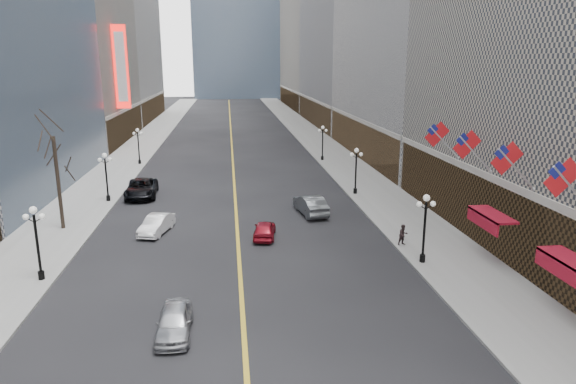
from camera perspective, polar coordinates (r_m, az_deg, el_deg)
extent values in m
cube|color=gray|center=(72.51, 4.97, 4.14)|extent=(6.00, 230.00, 0.15)
cube|color=gray|center=(72.33, -17.36, 3.52)|extent=(6.00, 230.00, 0.15)
cube|color=gold|center=(80.92, -6.27, 5.12)|extent=(0.25, 200.00, 0.02)
cube|color=brown|center=(35.98, 25.37, -3.53)|extent=(2.80, 41.00, 5.00)
cube|color=brown|center=(71.21, 8.83, 5.90)|extent=(2.80, 35.00, 5.00)
cube|color=gray|center=(110.78, 9.94, 19.89)|extent=(26.00, 40.00, 48.00)
cube|color=brown|center=(108.06, 3.47, 8.85)|extent=(2.80, 39.00, 5.00)
cube|color=brown|center=(150.44, 0.57, 10.39)|extent=(2.80, 45.00, 5.00)
cube|color=brown|center=(89.32, -18.33, 7.02)|extent=(2.80, 29.00, 5.00)
cube|color=brown|center=(122.65, -15.23, 9.02)|extent=(2.80, 37.00, 5.00)
cylinder|color=black|center=(34.60, 14.71, -7.13)|extent=(0.36, 0.36, 0.50)
cylinder|color=black|center=(34.02, 14.89, -4.38)|extent=(0.16, 0.16, 4.00)
sphere|color=white|center=(33.38, 15.14, -0.63)|extent=(0.44, 0.44, 0.44)
sphere|color=white|center=(33.31, 14.38, -1.32)|extent=(0.36, 0.36, 0.36)
sphere|color=white|center=(33.64, 15.81, -1.27)|extent=(0.36, 0.36, 0.36)
cylinder|color=black|center=(50.97, 7.48, 0.12)|extent=(0.36, 0.36, 0.50)
cylinder|color=black|center=(50.58, 7.54, 2.04)|extent=(0.16, 0.16, 4.00)
sphere|color=white|center=(50.15, 7.63, 4.61)|extent=(0.44, 0.44, 0.44)
sphere|color=white|center=(50.11, 7.11, 4.16)|extent=(0.36, 0.36, 0.36)
sphere|color=white|center=(50.33, 8.11, 4.17)|extent=(0.36, 0.36, 0.36)
cylinder|color=black|center=(68.17, 3.83, 3.79)|extent=(0.36, 0.36, 0.50)
cylinder|color=black|center=(67.87, 3.86, 5.25)|extent=(0.16, 0.16, 4.00)
sphere|color=white|center=(67.55, 3.89, 7.17)|extent=(0.44, 0.44, 0.44)
sphere|color=white|center=(67.52, 3.51, 6.84)|extent=(0.36, 0.36, 0.36)
sphere|color=white|center=(67.69, 4.26, 6.84)|extent=(0.36, 0.36, 0.36)
cylinder|color=black|center=(34.28, -25.72, -8.33)|extent=(0.36, 0.36, 0.50)
cylinder|color=black|center=(33.69, -26.04, -5.57)|extent=(0.16, 0.16, 4.00)
sphere|color=white|center=(33.04, -26.47, -1.81)|extent=(0.44, 0.44, 0.44)
sphere|color=white|center=(33.30, -27.12, -2.48)|extent=(0.36, 0.36, 0.36)
sphere|color=white|center=(32.99, -25.66, -2.46)|extent=(0.36, 0.36, 0.36)
cylinder|color=black|center=(50.76, -19.34, -0.64)|extent=(0.36, 0.36, 0.50)
cylinder|color=black|center=(50.36, -19.50, 1.29)|extent=(0.16, 0.16, 4.00)
sphere|color=white|center=(49.93, -19.72, 3.86)|extent=(0.44, 0.44, 0.44)
sphere|color=white|center=(50.10, -20.18, 3.39)|extent=(0.36, 0.36, 0.36)
sphere|color=white|center=(49.89, -19.18, 3.43)|extent=(0.36, 0.36, 0.36)
cylinder|color=black|center=(68.01, -16.16, 3.24)|extent=(0.36, 0.36, 0.50)
cylinder|color=black|center=(67.71, -16.26, 4.69)|extent=(0.16, 0.16, 4.00)
sphere|color=white|center=(67.39, -16.39, 6.61)|extent=(0.44, 0.44, 0.44)
sphere|color=white|center=(67.52, -16.75, 6.26)|extent=(0.36, 0.36, 0.36)
sphere|color=white|center=(67.37, -15.99, 6.30)|extent=(0.36, 0.36, 0.36)
cylinder|color=#B2B2B7|center=(27.93, 29.18, 0.14)|extent=(2.49, 0.12, 2.49)
cube|color=red|center=(27.42, 28.24, 1.42)|extent=(1.94, 0.04, 1.94)
cube|color=navy|center=(27.16, 27.72, 2.13)|extent=(0.88, 0.06, 0.88)
cylinder|color=#B2B2B7|center=(32.00, 24.06, 2.31)|extent=(2.49, 0.12, 2.49)
cube|color=red|center=(31.56, 23.16, 3.46)|extent=(1.94, 0.04, 1.94)
cube|color=navy|center=(31.33, 22.67, 4.09)|extent=(0.88, 0.06, 0.88)
cylinder|color=#B2B2B7|center=(36.31, 20.12, 3.97)|extent=(2.49, 0.12, 2.49)
cube|color=red|center=(35.92, 19.27, 5.00)|extent=(1.94, 0.04, 1.94)
cube|color=navy|center=(35.72, 18.81, 5.55)|extent=(0.88, 0.06, 0.88)
cylinder|color=#B2B2B7|center=(40.77, 17.01, 5.26)|extent=(2.49, 0.12, 2.49)
cube|color=red|center=(40.43, 16.23, 6.18)|extent=(1.94, 0.04, 1.94)
cube|color=navy|center=(40.25, 15.80, 6.68)|extent=(0.88, 0.06, 0.88)
cube|color=maroon|center=(29.19, 29.13, -6.71)|extent=(1.40, 4.00, 0.15)
cube|color=maroon|center=(28.96, 27.98, -7.57)|extent=(0.10, 4.00, 0.90)
cube|color=maroon|center=(35.59, 21.77, -2.34)|extent=(1.40, 4.00, 0.15)
cube|color=maroon|center=(35.40, 20.78, -3.01)|extent=(0.10, 4.00, 0.90)
cube|color=red|center=(81.39, -18.07, 13.06)|extent=(2.00, 0.50, 12.00)
cube|color=white|center=(81.38, -18.03, 13.06)|extent=(1.40, 0.55, 10.00)
cylinder|color=#2D231C|center=(42.94, -24.16, 0.90)|extent=(0.28, 0.28, 7.20)
imported|color=#A5A8AD|center=(25.89, -12.53, -13.86)|extent=(1.64, 4.05, 1.38)
imported|color=silver|center=(40.50, -14.40, -3.51)|extent=(2.53, 4.46, 1.39)
imported|color=black|center=(51.71, -15.96, 0.40)|extent=(3.17, 6.28, 1.70)
imported|color=maroon|center=(38.28, -2.62, -4.17)|extent=(2.08, 4.01, 1.31)
imported|color=#4D5155|center=(44.12, 2.52, -1.42)|extent=(2.55, 5.26, 1.66)
imported|color=black|center=(37.22, 12.68, -4.66)|extent=(0.81, 0.59, 1.50)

